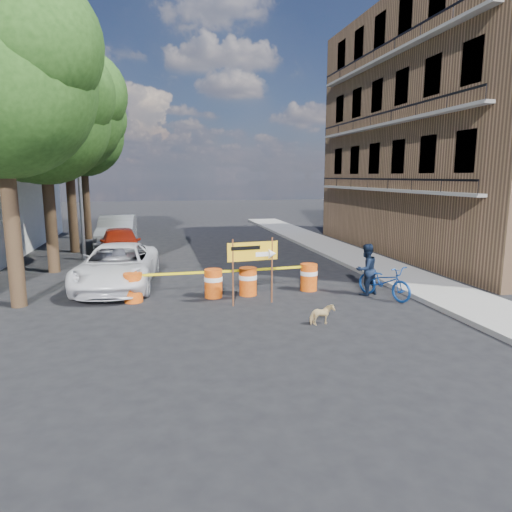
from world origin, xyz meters
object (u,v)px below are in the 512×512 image
barrel_mid_left (213,283)px  sedan_red (120,243)px  sedan_silver (117,231)px  barrel_far_right (309,277)px  pedestrian (366,269)px  bicycle (385,267)px  suv_white (117,266)px  dog (322,315)px  barrel_far_left (133,287)px  barrel_mid_right (248,281)px  detour_sign (260,256)px

barrel_mid_left → sedan_red: size_ratio=0.21×
barrel_mid_left → sedan_silver: bearing=108.1°
barrel_far_right → pedestrian: size_ratio=0.54×
barrel_mid_left → bicycle: (5.22, -1.25, 0.54)m
bicycle → sedan_red: 12.34m
suv_white → sedan_red: 5.59m
dog → sedan_silver: sedan_silver is taller
barrel_far_right → dog: size_ratio=1.42×
barrel_far_left → dog: barrel_far_left is taller
pedestrian → dog: bearing=26.4°
suv_white → sedan_red: bearing=98.1°
bicycle → dog: bearing=-166.7°
barrel_mid_right → barrel_far_right: 2.12m
barrel_mid_left → barrel_mid_right: same height
bicycle → dog: (-2.84, -2.08, -0.74)m
barrel_far_left → sedan_red: bearing=96.4°
dog → sedan_red: (-5.70, 10.98, 0.48)m
barrel_far_right → bicycle: 2.51m
detour_sign → suv_white: bearing=137.5°
bicycle → sedan_silver: (-8.95, 12.66, -0.15)m
detour_sign → sedan_red: (-4.58, 8.69, -0.73)m
barrel_mid_left → suv_white: size_ratio=0.17×
barrel_mid_left → barrel_far_right: bearing=3.4°
barrel_mid_left → dog: size_ratio=1.42×
barrel_mid_right → sedan_silver: (-4.85, 11.40, 0.38)m
detour_sign → pedestrian: (3.59, 0.30, -0.64)m
detour_sign → sedan_silver: size_ratio=0.39×
barrel_far_right → sedan_silver: size_ratio=0.17×
bicycle → sedan_red: size_ratio=0.46×
pedestrian → sedan_red: pedestrian is taller
barrel_far_left → barrel_mid_right: same height
bicycle → barrel_far_right: bearing=121.3°
pedestrian → bicycle: size_ratio=0.83×
barrel_mid_left → barrel_far_right: 3.24m
suv_white → barrel_far_right: bearing=-11.2°
barrel_far_left → barrel_mid_right: bearing=0.5°
barrel_mid_left → detour_sign: (1.26, -1.04, 1.00)m
barrel_far_right → sedan_silver: bearing=121.8°
barrel_mid_right → pedestrian: bearing=-11.5°
barrel_mid_right → barrel_far_right: (2.12, 0.18, 0.00)m
pedestrian → detour_sign: bearing=-15.2°
barrel_far_left → bicycle: 7.79m
barrel_mid_left → suv_white: bearing=145.9°
barrel_far_left → barrel_mid_right: size_ratio=1.00×
barrel_far_right → bicycle: (1.99, -1.44, 0.54)m
pedestrian → suv_white: bearing=-39.5°
pedestrian → bicycle: bearing=107.4°
barrel_mid_left → pedestrian: pedestrian is taller
barrel_mid_right → detour_sign: (0.14, -1.06, 1.00)m
barrel_far_left → pedestrian: size_ratio=0.54×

